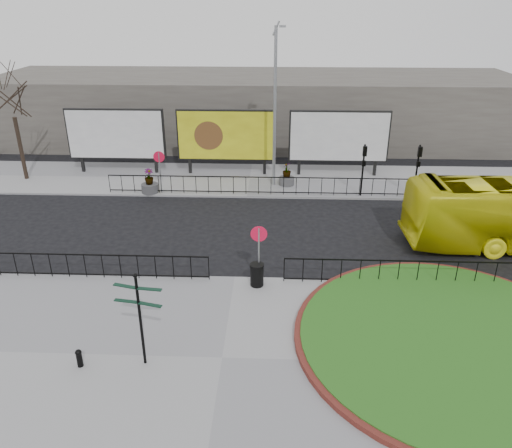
{
  "coord_description": "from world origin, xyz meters",
  "views": [
    {
      "loc": [
        1.58,
        -17.53,
        10.54
      ],
      "look_at": [
        0.82,
        1.28,
        1.91
      ],
      "focal_mm": 35.0,
      "sensor_mm": 36.0,
      "label": 1
    }
  ],
  "objects_px": {
    "billboard_mid": "(226,136)",
    "lamp_post": "(275,106)",
    "fingerpost_sign": "(139,311)",
    "planter_c": "(287,177)",
    "bollard": "(79,357)",
    "planter_a": "(150,184)",
    "litter_bin": "(257,275)"
  },
  "relations": [
    {
      "from": "fingerpost_sign",
      "to": "planter_c",
      "type": "height_order",
      "value": "fingerpost_sign"
    },
    {
      "from": "lamp_post",
      "to": "planter_a",
      "type": "relative_size",
      "value": 6.5
    },
    {
      "from": "billboard_mid",
      "to": "bollard",
      "type": "distance_m",
      "value": 18.87
    },
    {
      "from": "billboard_mid",
      "to": "litter_bin",
      "type": "xyz_separation_m",
      "value": [
        2.43,
        -13.57,
        -2.01
      ]
    },
    {
      "from": "lamp_post",
      "to": "planter_a",
      "type": "distance_m",
      "value": 8.48
    },
    {
      "from": "lamp_post",
      "to": "planter_a",
      "type": "xyz_separation_m",
      "value": [
        -7.19,
        -1.6,
        -4.22
      ]
    },
    {
      "from": "billboard_mid",
      "to": "fingerpost_sign",
      "type": "distance_m",
      "value": 18.33
    },
    {
      "from": "lamp_post",
      "to": "planter_a",
      "type": "bearing_deg",
      "value": -167.45
    },
    {
      "from": "fingerpost_sign",
      "to": "planter_c",
      "type": "relative_size",
      "value": 2.31
    },
    {
      "from": "lamp_post",
      "to": "bollard",
      "type": "distance_m",
      "value": 18.1
    },
    {
      "from": "fingerpost_sign",
      "to": "bollard",
      "type": "relative_size",
      "value": 5.22
    },
    {
      "from": "bollard",
      "to": "litter_bin",
      "type": "xyz_separation_m",
      "value": [
        5.27,
        4.96,
        0.14
      ]
    },
    {
      "from": "billboard_mid",
      "to": "bollard",
      "type": "relative_size",
      "value": 10.07
    },
    {
      "from": "bollard",
      "to": "litter_bin",
      "type": "bearing_deg",
      "value": 43.29
    },
    {
      "from": "billboard_mid",
      "to": "fingerpost_sign",
      "type": "bearing_deg",
      "value": -92.74
    },
    {
      "from": "lamp_post",
      "to": "planter_c",
      "type": "relative_size",
      "value": 6.65
    },
    {
      "from": "billboard_mid",
      "to": "planter_c",
      "type": "xyz_separation_m",
      "value": [
        3.78,
        -1.97,
        -1.98
      ]
    },
    {
      "from": "litter_bin",
      "to": "planter_a",
      "type": "distance_m",
      "value": 11.99
    },
    {
      "from": "fingerpost_sign",
      "to": "planter_c",
      "type": "bearing_deg",
      "value": 88.77
    },
    {
      "from": "billboard_mid",
      "to": "lamp_post",
      "type": "distance_m",
      "value": 4.23
    },
    {
      "from": "lamp_post",
      "to": "planter_c",
      "type": "xyz_separation_m",
      "value": [
        0.77,
        -0.0,
        -4.21
      ]
    },
    {
      "from": "planter_a",
      "to": "billboard_mid",
      "type": "bearing_deg",
      "value": 40.53
    },
    {
      "from": "lamp_post",
      "to": "litter_bin",
      "type": "relative_size",
      "value": 9.88
    },
    {
      "from": "billboard_mid",
      "to": "litter_bin",
      "type": "bearing_deg",
      "value": -79.84
    },
    {
      "from": "billboard_mid",
      "to": "lamp_post",
      "type": "relative_size",
      "value": 0.67
    },
    {
      "from": "billboard_mid",
      "to": "fingerpost_sign",
      "type": "xyz_separation_m",
      "value": [
        -0.87,
        -18.3,
        -0.54
      ]
    },
    {
      "from": "bollard",
      "to": "lamp_post",
      "type": "bearing_deg",
      "value": 70.56
    },
    {
      "from": "fingerpost_sign",
      "to": "litter_bin",
      "type": "bearing_deg",
      "value": 69.73
    },
    {
      "from": "fingerpost_sign",
      "to": "planter_c",
      "type": "distance_m",
      "value": 17.04
    },
    {
      "from": "lamp_post",
      "to": "bollard",
      "type": "height_order",
      "value": "lamp_post"
    },
    {
      "from": "lamp_post",
      "to": "litter_bin",
      "type": "height_order",
      "value": "lamp_post"
    },
    {
      "from": "lamp_post",
      "to": "fingerpost_sign",
      "type": "bearing_deg",
      "value": -103.37
    }
  ]
}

